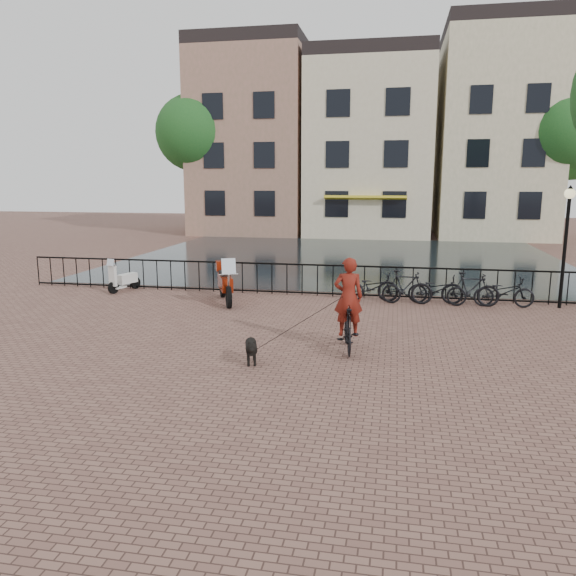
% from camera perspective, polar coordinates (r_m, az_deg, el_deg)
% --- Properties ---
extents(ground, '(100.00, 100.00, 0.00)m').
position_cam_1_polar(ground, '(10.57, -3.12, -9.46)').
color(ground, brown).
rests_on(ground, ground).
extents(canal_water, '(20.00, 20.00, 0.00)m').
position_cam_1_polar(canal_water, '(27.27, 5.71, 3.13)').
color(canal_water, black).
rests_on(canal_water, ground).
extents(railing, '(20.00, 0.05, 1.02)m').
position_cam_1_polar(railing, '(18.06, 3.01, 0.79)').
color(railing, black).
rests_on(railing, ground).
extents(canal_house_left, '(7.50, 9.00, 12.80)m').
position_cam_1_polar(canal_house_left, '(40.92, -3.26, 14.74)').
color(canal_house_left, '#8A6950').
rests_on(canal_house_left, ground).
extents(canal_house_mid, '(8.00, 9.50, 11.80)m').
position_cam_1_polar(canal_house_mid, '(39.71, 8.37, 14.03)').
color(canal_house_mid, beige).
rests_on(canal_house_mid, ground).
extents(canal_house_right, '(7.00, 9.00, 13.30)m').
position_cam_1_polar(canal_house_right, '(40.18, 20.25, 14.53)').
color(canal_house_right, '#B9B38A').
rests_on(canal_house_right, ground).
extents(tree_far_left, '(5.04, 5.04, 9.27)m').
position_cam_1_polar(tree_far_left, '(39.11, -9.54, 15.27)').
color(tree_far_left, black).
rests_on(tree_far_left, ground).
extents(tree_far_right, '(4.76, 4.76, 8.76)m').
position_cam_1_polar(tree_far_right, '(37.93, 26.33, 13.88)').
color(tree_far_right, black).
rests_on(tree_far_right, ground).
extents(lamp_post, '(0.30, 0.30, 3.45)m').
position_cam_1_polar(lamp_post, '(17.90, 26.47, 5.63)').
color(lamp_post, black).
rests_on(lamp_post, ground).
extents(cyclist, '(0.82, 1.81, 2.40)m').
position_cam_1_polar(cyclist, '(12.24, 6.12, -2.20)').
color(cyclist, black).
rests_on(cyclist, ground).
extents(dog, '(0.50, 0.88, 0.56)m').
position_cam_1_polar(dog, '(11.49, -3.75, -6.29)').
color(dog, black).
rests_on(dog, ground).
extents(motorcycle, '(1.31, 2.13, 1.50)m').
position_cam_1_polar(motorcycle, '(17.10, -6.40, 1.01)').
color(motorcycle, maroon).
rests_on(motorcycle, ground).
extents(scooter, '(0.75, 1.33, 1.19)m').
position_cam_1_polar(scooter, '(19.55, -16.32, 1.41)').
color(scooter, silver).
rests_on(scooter, ground).
extents(parked_bike_0, '(1.78, 0.83, 0.90)m').
position_cam_1_polar(parked_bike_0, '(17.32, 8.64, 0.07)').
color(parked_bike_0, black).
rests_on(parked_bike_0, ground).
extents(parked_bike_1, '(1.72, 0.74, 1.00)m').
position_cam_1_polar(parked_bike_1, '(17.30, 11.78, 0.11)').
color(parked_bike_1, black).
rests_on(parked_bike_1, ground).
extents(parked_bike_2, '(1.79, 0.88, 0.90)m').
position_cam_1_polar(parked_bike_2, '(17.36, 14.91, -0.16)').
color(parked_bike_2, black).
rests_on(parked_bike_2, ground).
extents(parked_bike_3, '(1.71, 0.66, 1.00)m').
position_cam_1_polar(parked_bike_3, '(17.44, 18.03, -0.11)').
color(parked_bike_3, black).
rests_on(parked_bike_3, ground).
extents(parked_bike_4, '(1.74, 0.66, 0.90)m').
position_cam_1_polar(parked_bike_4, '(17.60, 21.09, -0.38)').
color(parked_bike_4, black).
rests_on(parked_bike_4, ground).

